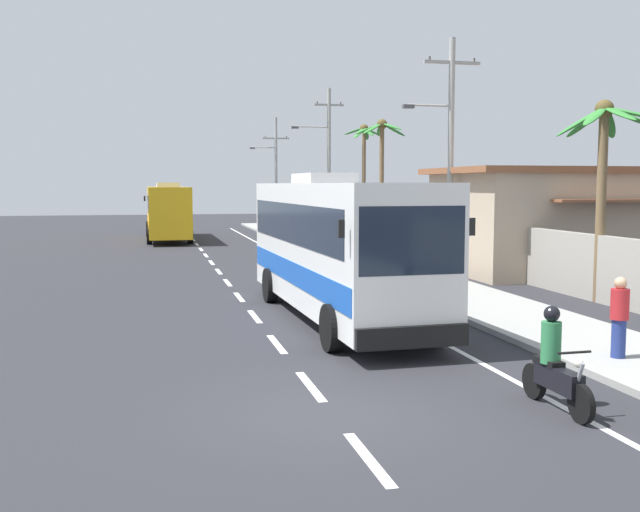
# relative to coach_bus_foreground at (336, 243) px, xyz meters

# --- Properties ---
(ground_plane) EXTENTS (160.00, 160.00, 0.00)m
(ground_plane) POSITION_rel_coach_bus_foreground_xyz_m (-2.10, -8.03, -2.03)
(ground_plane) COLOR #28282D
(sidewalk_kerb) EXTENTS (3.20, 90.00, 0.14)m
(sidewalk_kerb) POSITION_rel_coach_bus_foreground_xyz_m (4.70, 1.97, -1.96)
(sidewalk_kerb) COLOR #999993
(sidewalk_kerb) RESTS_ON ground
(lane_markings) EXTENTS (3.88, 71.00, 0.01)m
(lane_markings) POSITION_rel_coach_bus_foreground_xyz_m (0.16, 6.65, -2.02)
(lane_markings) COLOR white
(lane_markings) RESTS_ON ground
(boundary_wall) EXTENTS (0.24, 60.00, 2.06)m
(boundary_wall) POSITION_rel_coach_bus_foreground_xyz_m (8.50, 5.97, -1.00)
(boundary_wall) COLOR #9E998E
(boundary_wall) RESTS_ON ground
(coach_bus_foreground) EXTENTS (3.06, 10.99, 3.90)m
(coach_bus_foreground) POSITION_rel_coach_bus_foreground_xyz_m (0.00, 0.00, 0.00)
(coach_bus_foreground) COLOR white
(coach_bus_foreground) RESTS_ON ground
(coach_bus_far_lane) EXTENTS (2.96, 11.49, 3.71)m
(coach_bus_far_lane) POSITION_rel_coach_bus_foreground_xyz_m (-3.69, 29.97, -0.10)
(coach_bus_far_lane) COLOR gold
(coach_bus_far_lane) RESTS_ON ground
(motorcycle_beside_bus) EXTENTS (0.56, 1.96, 1.66)m
(motorcycle_beside_bus) POSITION_rel_coach_bus_foreground_xyz_m (1.42, -8.63, -1.36)
(motorcycle_beside_bus) COLOR black
(motorcycle_beside_bus) RESTS_ON ground
(pedestrian_near_kerb) EXTENTS (0.36, 0.36, 1.63)m
(pedestrian_near_kerb) POSITION_rel_coach_bus_foreground_xyz_m (4.24, -6.23, -1.04)
(pedestrian_near_kerb) COLOR navy
(pedestrian_near_kerb) RESTS_ON sidewalk_kerb
(pedestrian_midwalk) EXTENTS (0.36, 0.36, 1.66)m
(pedestrian_midwalk) POSITION_rel_coach_bus_foreground_xyz_m (4.67, 6.77, -1.02)
(pedestrian_midwalk) COLOR #75388E
(pedestrian_midwalk) RESTS_ON sidewalk_kerb
(utility_pole_mid) EXTENTS (3.14, 0.24, 9.22)m
(utility_pole_mid) POSITION_rel_coach_bus_foreground_xyz_m (6.60, 8.18, 2.90)
(utility_pole_mid) COLOR #9E9E99
(utility_pole_mid) RESTS_ON ground
(utility_pole_far) EXTENTS (3.39, 0.24, 9.69)m
(utility_pole_far) POSITION_rel_coach_bus_foreground_xyz_m (6.36, 27.41, 3.12)
(utility_pole_far) COLOR #9E9E99
(utility_pole_far) RESTS_ON ground
(utility_pole_distant) EXTENTS (3.53, 0.24, 9.52)m
(utility_pole_distant) POSITION_rel_coach_bus_foreground_xyz_m (6.17, 46.63, 3.01)
(utility_pole_distant) COLOR #9E9E99
(utility_pole_distant) RESTS_ON ground
(palm_nearest) EXTENTS (3.03, 3.07, 6.12)m
(palm_nearest) POSITION_rel_coach_bus_foreground_xyz_m (8.52, 0.89, 2.45)
(palm_nearest) COLOR brown
(palm_nearest) RESTS_ON ground
(palm_third) EXTENTS (2.61, 2.72, 7.46)m
(palm_third) POSITION_rel_coach_bus_foreground_xyz_m (8.74, 27.26, 3.39)
(palm_third) COLOR brown
(palm_third) RESTS_ON ground
(palm_fourth) EXTENTS (2.84, 2.90, 7.12)m
(palm_fourth) POSITION_rel_coach_bus_foreground_xyz_m (7.52, 19.73, 3.14)
(palm_fourth) COLOR brown
(palm_fourth) RESTS_ON ground
(roadside_building) EXTENTS (15.54, 7.27, 4.26)m
(roadside_building) POSITION_rel_coach_bus_foreground_xyz_m (14.39, 8.27, 0.12)
(roadside_building) COLOR tan
(roadside_building) RESTS_ON ground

